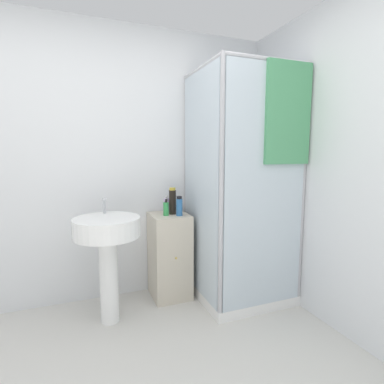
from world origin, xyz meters
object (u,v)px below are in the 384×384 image
Objects in this scene: soap_dispenser at (166,209)px; shampoo_bottle_tall_black at (172,201)px; sink at (107,242)px; shampoo_bottle_blue at (179,206)px; lotion_bottle_white at (166,205)px.

shampoo_bottle_tall_black is at bearing 29.31° from soap_dispenser.
sink is 5.55× the size of shampoo_bottle_blue.
shampoo_bottle_tall_black is at bearing -74.79° from lotion_bottle_white.
sink is at bearing -157.88° from shampoo_bottle_tall_black.
lotion_bottle_white is (-0.03, 0.10, -0.05)m from shampoo_bottle_tall_black.
lotion_bottle_white is at bearing 31.08° from sink.
shampoo_bottle_tall_black is 1.51× the size of lotion_bottle_white.
sink is at bearing -148.92° from lotion_bottle_white.
lotion_bottle_white is at bearing 72.26° from soap_dispenser.
sink is at bearing -158.95° from soap_dispenser.
soap_dispenser is at bearing 21.05° from sink.
shampoo_bottle_tall_black is at bearing 111.29° from shampoo_bottle_blue.
soap_dispenser is 0.12m from shampoo_bottle_blue.
soap_dispenser is 0.62× the size of shampoo_bottle_tall_black.
sink reaches higher than shampoo_bottle_blue.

